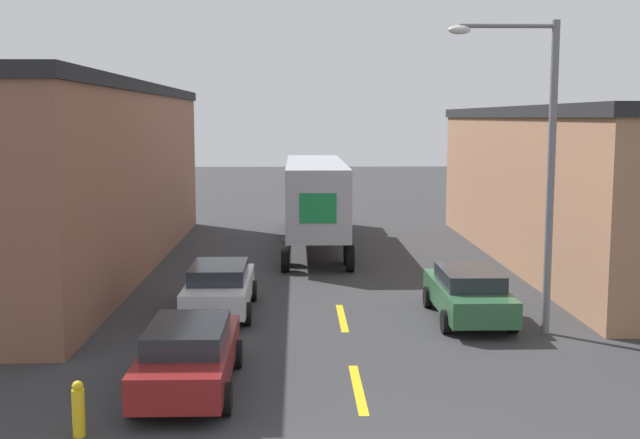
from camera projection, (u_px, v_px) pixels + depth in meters
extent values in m
cube|color=gold|center=(358.00, 389.00, 16.47)|extent=(0.20, 3.06, 0.01)
cube|color=gold|center=(342.00, 318.00, 22.30)|extent=(0.20, 3.06, 0.01)
cube|color=brown|center=(1.00, 182.00, 29.47)|extent=(11.23, 23.90, 6.39)
cube|color=silver|center=(313.00, 189.00, 40.82)|extent=(2.24, 2.74, 2.81)
cube|color=#A8A8B2|center=(315.00, 193.00, 33.49)|extent=(2.40, 11.35, 2.63)
cube|color=#198442|center=(318.00, 208.00, 27.85)|extent=(1.29, 0.04, 1.05)
cylinder|color=black|center=(335.00, 216.00, 41.37)|extent=(0.28, 0.99, 0.99)
cylinder|color=black|center=(290.00, 216.00, 41.31)|extent=(0.28, 0.99, 0.99)
cylinder|color=black|center=(336.00, 218.00, 40.28)|extent=(0.28, 0.99, 0.99)
cylinder|color=black|center=(290.00, 219.00, 40.23)|extent=(0.28, 0.99, 0.99)
cylinder|color=black|center=(348.00, 252.00, 30.32)|extent=(0.28, 0.99, 0.99)
cylinder|color=black|center=(286.00, 252.00, 30.26)|extent=(0.28, 0.99, 0.99)
cylinder|color=black|center=(350.00, 258.00, 28.93)|extent=(0.28, 0.99, 0.99)
cylinder|color=black|center=(285.00, 258.00, 28.87)|extent=(0.28, 0.99, 0.99)
cube|color=#2D5B38|center=(468.00, 296.00, 22.06)|extent=(1.73, 4.65, 0.67)
cube|color=#23282D|center=(469.00, 277.00, 21.86)|extent=(1.52, 2.42, 0.44)
cylinder|color=black|center=(486.00, 296.00, 23.56)|extent=(0.22, 0.62, 0.62)
cylinder|color=black|center=(428.00, 297.00, 23.51)|extent=(0.22, 0.62, 0.62)
cylinder|color=black|center=(513.00, 321.00, 20.70)|extent=(0.22, 0.62, 0.62)
cylinder|color=black|center=(446.00, 322.00, 20.65)|extent=(0.22, 0.62, 0.62)
cube|color=silver|center=(220.00, 290.00, 22.85)|extent=(1.73, 4.65, 0.67)
cube|color=#23282D|center=(219.00, 272.00, 22.64)|extent=(1.52, 2.42, 0.44)
cylinder|color=black|center=(253.00, 291.00, 24.35)|extent=(0.22, 0.62, 0.62)
cylinder|color=black|center=(196.00, 291.00, 24.30)|extent=(0.22, 0.62, 0.62)
cylinder|color=black|center=(247.00, 314.00, 21.49)|extent=(0.22, 0.62, 0.62)
cylinder|color=black|center=(182.00, 314.00, 21.44)|extent=(0.22, 0.62, 0.62)
cube|color=maroon|center=(189.00, 359.00, 16.35)|extent=(1.73, 4.65, 0.67)
cube|color=#23282D|center=(188.00, 334.00, 16.14)|extent=(1.52, 2.42, 0.44)
cylinder|color=black|center=(237.00, 354.00, 17.84)|extent=(0.22, 0.62, 0.62)
cylinder|color=black|center=(159.00, 355.00, 17.79)|extent=(0.22, 0.62, 0.62)
cylinder|color=black|center=(226.00, 399.00, 14.98)|extent=(0.22, 0.62, 0.62)
cylinder|color=black|center=(133.00, 400.00, 14.94)|extent=(0.22, 0.62, 0.62)
cylinder|color=slate|center=(551.00, 180.00, 20.20)|extent=(0.20, 0.20, 7.93)
cylinder|color=slate|center=(508.00, 26.00, 19.69)|extent=(2.40, 0.11, 0.11)
ellipsoid|color=silver|center=(459.00, 30.00, 19.66)|extent=(0.56, 0.32, 0.22)
cylinder|color=gold|center=(79.00, 413.00, 13.97)|extent=(0.22, 0.22, 0.84)
sphere|color=gold|center=(78.00, 386.00, 13.91)|extent=(0.20, 0.20, 0.20)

